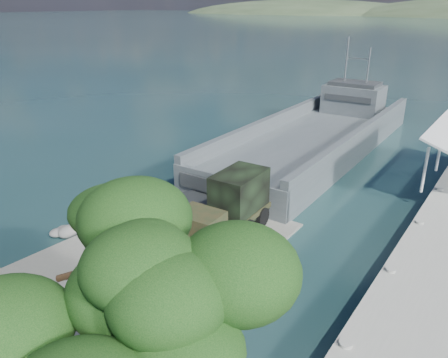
{
  "coord_description": "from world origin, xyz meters",
  "views": [
    {
      "loc": [
        15.03,
        -15.15,
        13.18
      ],
      "look_at": [
        0.23,
        6.0,
        2.77
      ],
      "focal_mm": 35.0,
      "sensor_mm": 36.0,
      "label": 1
    }
  ],
  "objects_px": {
    "overhang_tree": "(115,282)",
    "military_truck": "(227,209)",
    "landing_craft": "(314,143)",
    "soldier": "(159,228)"
  },
  "relations": [
    {
      "from": "overhang_tree",
      "to": "landing_craft",
      "type": "bearing_deg",
      "value": 103.93
    },
    {
      "from": "landing_craft",
      "to": "overhang_tree",
      "type": "relative_size",
      "value": 4.23
    },
    {
      "from": "overhang_tree",
      "to": "military_truck",
      "type": "bearing_deg",
      "value": 111.24
    },
    {
      "from": "military_truck",
      "to": "overhang_tree",
      "type": "height_order",
      "value": "overhang_tree"
    },
    {
      "from": "overhang_tree",
      "to": "soldier",
      "type": "bearing_deg",
      "value": 128.63
    },
    {
      "from": "landing_craft",
      "to": "soldier",
      "type": "xyz_separation_m",
      "value": [
        0.33,
        -21.89,
        0.6
      ]
    },
    {
      "from": "military_truck",
      "to": "overhang_tree",
      "type": "distance_m",
      "value": 13.61
    },
    {
      "from": "military_truck",
      "to": "soldier",
      "type": "distance_m",
      "value": 4.01
    },
    {
      "from": "soldier",
      "to": "military_truck",
      "type": "bearing_deg",
      "value": 4.72
    },
    {
      "from": "landing_craft",
      "to": "overhang_tree",
      "type": "xyz_separation_m",
      "value": [
        7.72,
        -31.14,
        5.36
      ]
    }
  ]
}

